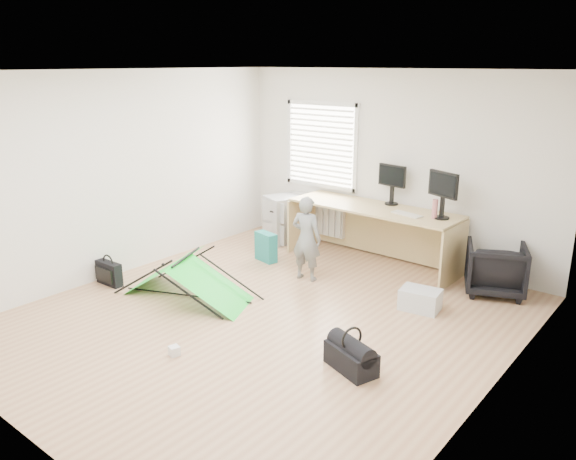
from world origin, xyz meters
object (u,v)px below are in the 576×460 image
Objects in this scene: monitor_left at (392,190)px; laptop_bag at (109,273)px; person at (306,239)px; storage_crate at (420,299)px; filing_cabinet at (287,218)px; monitor_right at (443,201)px; thermos at (435,209)px; office_chair at (495,269)px; kite at (187,277)px; desk at (372,236)px; duffel_bag at (351,359)px.

monitor_left reaches higher than laptop_bag.
storage_crate is at bearing 173.60° from person.
filing_cabinet is 2.70m from monitor_right.
thermos is 1.05m from office_chair.
desk is at bearing 41.94° from kite.
thermos is 0.15× the size of kite.
monitor_right is 2.86m from duffel_bag.
filing_cabinet is 2.93× the size of thermos.
kite is (-2.14, -2.48, -0.81)m from monitor_right.
laptop_bag is at bearing -81.33° from filing_cabinet.
kite reaches higher than storage_crate.
monitor_left is at bearing 131.29° from storage_crate.
thermos is 3.26m from kite.
thermos is 2.78m from duffel_bag.
monitor_right reaches higher than desk.
storage_crate reaches higher than duffel_bag.
monitor_right reaches higher than office_chair.
filing_cabinet is at bearing 178.89° from desk.
person is at bearing 41.79° from laptop_bag.
person is at bearing 157.02° from duffel_bag.
person is at bearing -102.10° from monitor_left.
laptop_bag is (-2.24, -2.82, -0.27)m from desk.
laptop_bag is at bearing -157.54° from duffel_bag.
storage_crate is at bearing -71.07° from thermos.
duffel_bag is (1.35, -2.64, -0.30)m from desk.
desk reaches higher than filing_cabinet.
storage_crate is 1.64m from duffel_bag.
thermos is at bearing -120.10° from monitor_right.
laptop_bag is at bearing -126.99° from desk.
monitor_left reaches higher than office_chair.
kite is 4.06× the size of laptop_bag.
monitor_left reaches higher than storage_crate.
storage_crate is at bearing -55.09° from monitor_right.
storage_crate is 0.85× the size of duffel_bag.
desk is at bearing -117.60° from person.
monitor_right is 1.81m from person.
kite is 2.81m from storage_crate.
filing_cabinet reaches higher than storage_crate.
filing_cabinet is at bearing 159.51° from storage_crate.
office_chair reaches higher than laptop_bag.
monitor_right is 1.06m from office_chair.
office_chair is at bearing 101.09° from duffel_bag.
laptop_bag is (-3.24, -2.85, -0.91)m from monitor_right.
thermos reaches higher than office_chair.
filing_cabinet is 2.57m from kite.
filing_cabinet is 1.88m from monitor_left.
laptop_bag is (-2.37, -3.11, -0.90)m from monitor_left.
filing_cabinet is 1.82× the size of laptop_bag.
kite is at bearing -148.93° from storage_crate.
monitor_right is at bearing 3.07° from desk.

